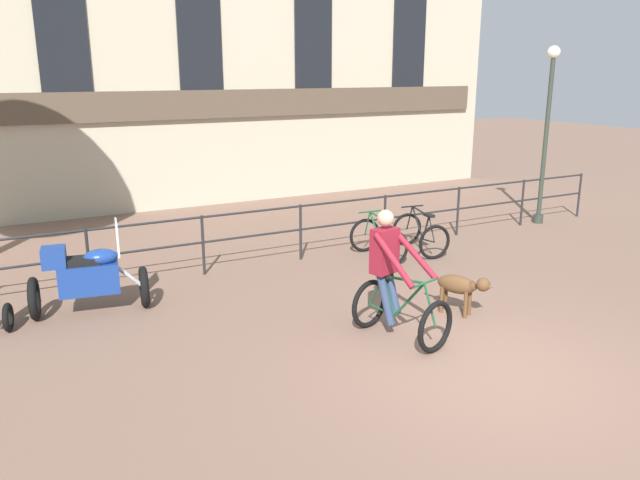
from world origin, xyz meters
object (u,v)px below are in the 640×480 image
object	(u,v)px
cyclist_with_bike	(394,282)
dog	(461,286)
parked_motorcycle	(88,276)
parked_bicycle_near_lamp	(378,240)
parked_bicycle_mid_left	(420,234)
street_lamp	(547,126)

from	to	relation	value
cyclist_with_bike	dog	distance (m)	1.34
dog	parked_motorcycle	size ratio (longest dim) A/B	0.54
dog	cyclist_with_bike	bearing A→B (deg)	160.20
cyclist_with_bike	parked_bicycle_near_lamp	world-z (taller)	cyclist_with_bike
parked_bicycle_mid_left	street_lamp	world-z (taller)	street_lamp
street_lamp	parked_motorcycle	bearing A→B (deg)	-174.86
dog	parked_bicycle_near_lamp	distance (m)	2.93
parked_motorcycle	parked_bicycle_near_lamp	world-z (taller)	parked_motorcycle
cyclist_with_bike	parked_motorcycle	xyz separation A→B (m)	(-3.41, 2.77, -0.20)
cyclist_with_bike	parked_bicycle_mid_left	xyz separation A→B (m)	(2.75, 3.04, -0.41)
cyclist_with_bike	parked_bicycle_near_lamp	bearing A→B (deg)	43.99
dog	parked_bicycle_mid_left	size ratio (longest dim) A/B	0.78
dog	street_lamp	xyz separation A→B (m)	(5.35, 3.52, 1.79)
parked_motorcycle	street_lamp	world-z (taller)	street_lamp
parked_motorcycle	street_lamp	size ratio (longest dim) A/B	0.43
parked_bicycle_near_lamp	parked_bicycle_mid_left	xyz separation A→B (m)	(0.97, 0.00, -0.00)
parked_bicycle_mid_left	cyclist_with_bike	bearing A→B (deg)	54.60
parked_bicycle_mid_left	street_lamp	bearing A→B (deg)	-163.96
parked_bicycle_near_lamp	cyclist_with_bike	bearing A→B (deg)	63.47
street_lamp	parked_bicycle_mid_left	bearing A→B (deg)	-170.73
dog	parked_motorcycle	xyz separation A→B (m)	(-4.71, 2.62, 0.12)
street_lamp	dog	bearing A→B (deg)	-146.65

